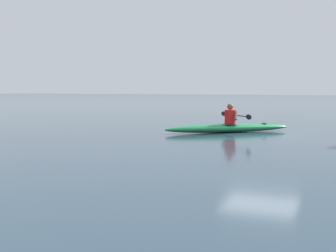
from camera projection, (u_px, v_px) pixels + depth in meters
name	position (u px, v px, depth m)	size (l,w,h in m)	color
ground_plane	(261.00, 133.00, 15.59)	(160.00, 160.00, 0.00)	#283D4C
kayak	(228.00, 128.00, 15.83)	(3.92, 3.45, 0.28)	#19723F
kayaker	(231.00, 116.00, 15.82)	(1.57, 1.84, 0.71)	red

